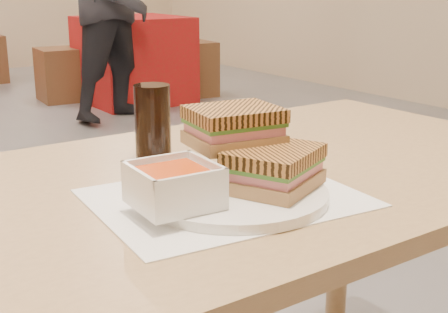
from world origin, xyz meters
TOP-DOWN VIEW (x-y plane):
  - main_table at (0.13, -1.89)m, footprint 1.21×0.71m
  - tray_liner at (0.02, -1.98)m, footprint 0.40×0.32m
  - plate at (0.03, -2.00)m, footprint 0.27×0.27m
  - soup_bowl at (-0.07, -2.00)m, footprint 0.11×0.11m
  - panini_lower at (0.08, -2.02)m, footprint 0.17×0.16m
  - panini_upper at (0.06, -1.95)m, footprint 0.14×0.13m
  - cola_glass at (0.04, -1.75)m, footprint 0.06×0.06m
  - bg_table_1 at (2.02, 2.26)m, footprint 0.83×0.83m
  - bg_chair_1l at (1.52, 2.67)m, footprint 0.44×0.44m
  - bg_chair_1r at (2.55, 2.24)m, footprint 0.48×0.48m

SIDE VIEW (x-z plane):
  - bg_chair_1l at x=1.52m, z-range 0.00..0.46m
  - bg_chair_1r at x=2.55m, z-range 0.00..0.49m
  - bg_table_1 at x=2.02m, z-range 0.00..0.73m
  - main_table at x=0.13m, z-range 0.26..1.01m
  - tray_liner at x=0.02m, z-range 0.75..0.75m
  - plate at x=0.03m, z-range 0.75..0.77m
  - soup_bowl at x=-0.07m, z-range 0.76..0.82m
  - panini_lower at x=0.08m, z-range 0.77..0.83m
  - cola_glass at x=0.04m, z-range 0.75..0.88m
  - panini_upper at x=0.06m, z-range 0.82..0.88m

